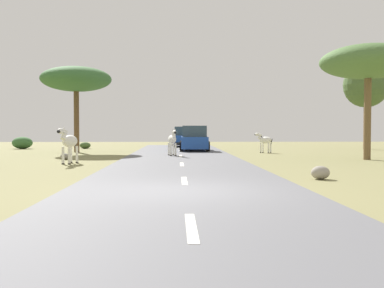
% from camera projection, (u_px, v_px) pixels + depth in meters
% --- Properties ---
extents(ground_plane, '(90.00, 90.00, 0.00)m').
position_uv_depth(ground_plane, '(183.00, 192.00, 10.58)').
color(ground_plane, olive).
extents(road, '(6.00, 64.00, 0.05)m').
position_uv_depth(road, '(186.00, 191.00, 10.58)').
color(road, slate).
rests_on(road, ground_plane).
extents(lane_markings, '(0.16, 56.00, 0.01)m').
position_uv_depth(lane_markings, '(187.00, 197.00, 9.58)').
color(lane_markings, silver).
rests_on(lane_markings, road).
extents(zebra_0, '(0.60, 1.59, 1.51)m').
position_uv_depth(zebra_0, '(172.00, 140.00, 24.83)').
color(zebra_0, silver).
rests_on(zebra_0, road).
extents(zebra_1, '(0.71, 1.73, 1.65)m').
position_uv_depth(zebra_1, '(69.00, 142.00, 19.43)').
color(zebra_1, silver).
rests_on(zebra_1, ground_plane).
extents(zebra_2, '(1.12, 1.21, 1.38)m').
position_uv_depth(zebra_2, '(265.00, 140.00, 28.78)').
color(zebra_2, silver).
rests_on(zebra_2, ground_plane).
extents(car_0, '(2.12, 4.39, 1.74)m').
position_uv_depth(car_0, '(184.00, 137.00, 38.49)').
color(car_0, '#1E479E').
rests_on(car_0, road).
extents(car_1, '(2.08, 4.37, 1.74)m').
position_uv_depth(car_1, '(194.00, 139.00, 30.82)').
color(car_1, '#1E479E').
rests_on(car_1, road).
extents(tree_0, '(4.76, 4.76, 5.75)m').
position_uv_depth(tree_0, '(368.00, 62.00, 22.06)').
color(tree_0, brown).
rests_on(tree_0, ground_plane).
extents(tree_1, '(4.67, 4.67, 5.71)m').
position_uv_depth(tree_1, '(76.00, 80.00, 29.37)').
color(tree_1, brown).
rests_on(tree_1, ground_plane).
extents(tree_4, '(3.43, 3.43, 6.66)m').
position_uv_depth(tree_4, '(366.00, 85.00, 33.80)').
color(tree_4, brown).
rests_on(tree_4, ground_plane).
extents(bush_0, '(0.87, 0.78, 0.52)m').
position_uv_depth(bush_0, '(85.00, 145.00, 35.34)').
color(bush_0, '#425B2D').
rests_on(bush_0, ground_plane).
extents(bush_3, '(1.59, 1.43, 0.95)m').
position_uv_depth(bush_3, '(22.00, 143.00, 35.09)').
color(bush_3, '#386633').
rests_on(bush_3, ground_plane).
extents(rock_0, '(0.47, 0.43, 0.32)m').
position_uv_depth(rock_0, '(65.00, 157.00, 22.20)').
color(rock_0, gray).
rests_on(rock_0, ground_plane).
extents(rock_1, '(0.56, 0.49, 0.41)m').
position_uv_depth(rock_1, '(320.00, 173.00, 13.39)').
color(rock_1, gray).
rests_on(rock_1, ground_plane).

